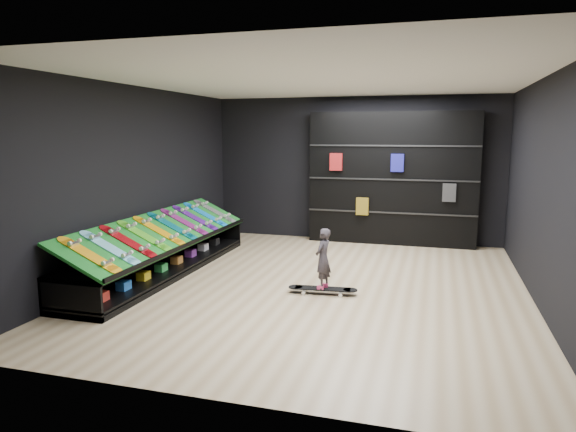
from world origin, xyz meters
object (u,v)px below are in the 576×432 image
(display_rack, at_px, (164,258))
(floor_skateboard, at_px, (323,291))
(child, at_px, (323,270))
(back_shelving, at_px, (392,179))

(display_rack, distance_m, floor_skateboard, 2.76)
(child, bearing_deg, back_shelving, -176.59)
(display_rack, xyz_separation_m, child, (2.73, -0.38, 0.10))
(display_rack, height_order, floor_skateboard, display_rack)
(display_rack, height_order, child, child)
(display_rack, xyz_separation_m, back_shelving, (3.34, 3.32, 1.09))
(back_shelving, distance_m, floor_skateboard, 3.96)
(display_rack, distance_m, back_shelving, 4.83)
(child, bearing_deg, floor_skateboard, 180.00)
(back_shelving, bearing_deg, floor_skateboard, -99.38)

